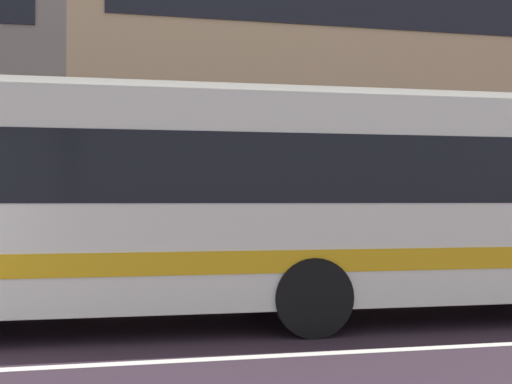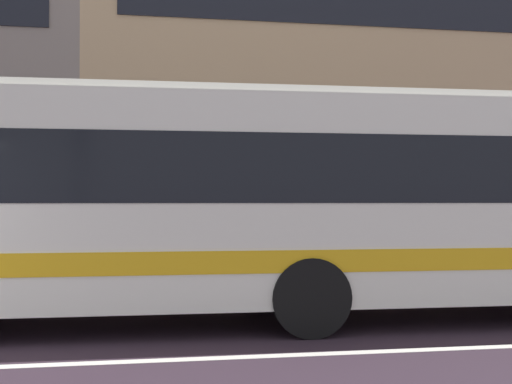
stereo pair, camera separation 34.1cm
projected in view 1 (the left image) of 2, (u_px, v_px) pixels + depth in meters
The scene contains 2 objects.
apartment_block_right at pixel (418, 59), 21.62m from camera, with size 22.93×8.53×13.37m.
transit_bus at pixel (242, 197), 8.77m from camera, with size 11.54×2.85×3.18m.
Camera 1 is at (3.08, -6.60, 1.71)m, focal length 43.17 mm.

